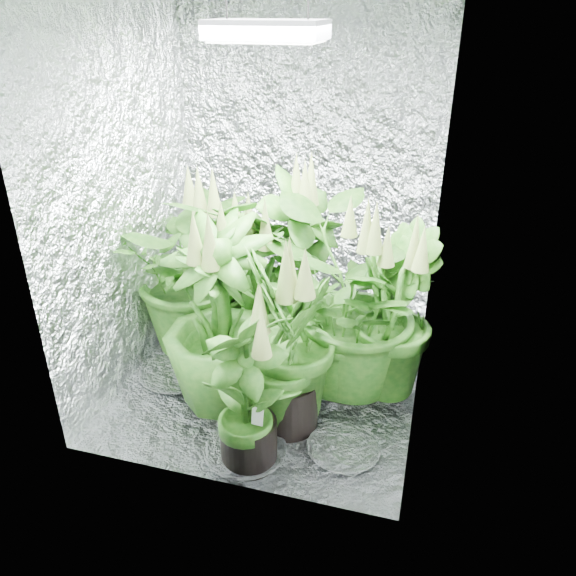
# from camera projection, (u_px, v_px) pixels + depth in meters

# --- Properties ---
(ground) EXTENTS (1.60, 1.60, 0.00)m
(ground) POSITION_uv_depth(u_px,v_px,m) (272.00, 380.00, 3.22)
(ground) COLOR white
(ground) RESTS_ON ground
(walls) EXTENTS (1.62, 1.62, 2.00)m
(walls) POSITION_uv_depth(u_px,v_px,m) (270.00, 214.00, 2.77)
(walls) COLOR white
(walls) RESTS_ON ground
(grow_lamp) EXTENTS (0.50, 0.30, 0.22)m
(grow_lamp) POSITION_uv_depth(u_px,v_px,m) (267.00, 31.00, 2.39)
(grow_lamp) COLOR gray
(grow_lamp) RESTS_ON ceiling
(plant_a) EXTENTS (1.15, 1.15, 1.14)m
(plant_a) POSITION_uv_depth(u_px,v_px,m) (198.00, 268.00, 3.29)
(plant_a) COLOR black
(plant_a) RESTS_ON ground
(plant_b) EXTENTS (0.77, 0.77, 1.19)m
(plant_b) POSITION_uv_depth(u_px,v_px,m) (299.00, 266.00, 3.29)
(plant_b) COLOR black
(plant_b) RESTS_ON ground
(plant_c) EXTENTS (0.59, 0.59, 1.02)m
(plant_c) POSITION_uv_depth(u_px,v_px,m) (393.00, 315.00, 2.95)
(plant_c) COLOR black
(plant_c) RESTS_ON ground
(plant_d) EXTENTS (0.68, 0.68, 1.06)m
(plant_d) POSITION_uv_depth(u_px,v_px,m) (254.00, 288.00, 3.17)
(plant_d) COLOR black
(plant_d) RESTS_ON ground
(plant_e) EXTENTS (1.13, 1.13, 1.11)m
(plant_e) POSITION_uv_depth(u_px,v_px,m) (350.00, 307.00, 2.90)
(plant_e) COLOR black
(plant_e) RESTS_ON ground
(plant_f) EXTENTS (0.61, 0.61, 0.91)m
(plant_f) POSITION_uv_depth(u_px,v_px,m) (247.00, 391.00, 2.47)
(plant_f) COLOR black
(plant_f) RESTS_ON ground
(plant_g) EXTENTS (0.58, 0.58, 1.06)m
(plant_g) POSITION_uv_depth(u_px,v_px,m) (288.00, 344.00, 2.67)
(plant_g) COLOR black
(plant_g) RESTS_ON ground
(plant_h) EXTENTS (0.67, 0.67, 1.11)m
(plant_h) POSITION_uv_depth(u_px,v_px,m) (218.00, 320.00, 2.81)
(plant_h) COLOR black
(plant_h) RESTS_ON ground
(circulation_fan) EXTENTS (0.16, 0.26, 0.31)m
(circulation_fan) POSITION_uv_depth(u_px,v_px,m) (391.00, 343.00, 3.32)
(circulation_fan) COLOR black
(circulation_fan) RESTS_ON ground
(plant_label) EXTENTS (0.05, 0.03, 0.08)m
(plant_label) POSITION_uv_depth(u_px,v_px,m) (257.00, 416.00, 2.48)
(plant_label) COLOR white
(plant_label) RESTS_ON plant_f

